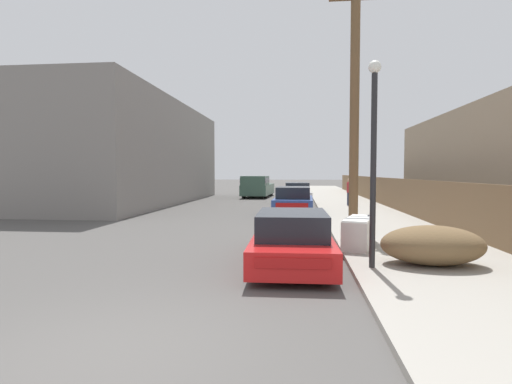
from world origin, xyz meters
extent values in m
plane|color=#4F4C49|center=(0.00, 0.00, 0.00)|extent=(220.00, 220.00, 0.00)
cube|color=#9E998E|center=(5.30, 23.50, 0.06)|extent=(4.20, 63.00, 0.12)
cube|color=white|center=(3.71, 6.50, 0.49)|extent=(1.12, 1.92, 0.74)
cube|color=white|center=(3.71, 6.50, 0.88)|extent=(1.08, 1.84, 0.03)
cube|color=#333335|center=(4.04, 6.99, 0.91)|extent=(0.09, 0.20, 0.02)
cube|color=gray|center=(3.79, 6.78, 0.90)|extent=(0.64, 0.25, 0.01)
cube|color=gray|center=(3.63, 6.24, 0.90)|extent=(0.64, 0.25, 0.01)
cube|color=red|center=(1.96, 5.01, 0.42)|extent=(1.83, 4.69, 0.53)
cube|color=black|center=(1.97, 4.59, 0.95)|extent=(1.53, 2.27, 0.53)
cube|color=#B21414|center=(2.01, 2.66, 0.51)|extent=(1.35, 0.06, 0.19)
cylinder|color=black|center=(1.19, 6.44, 0.34)|extent=(0.21, 0.68, 0.67)
cylinder|color=black|center=(2.68, 6.47, 0.34)|extent=(0.21, 0.68, 0.67)
cylinder|color=black|center=(1.25, 3.55, 0.34)|extent=(0.21, 0.68, 0.67)
cylinder|color=black|center=(2.74, 3.58, 0.34)|extent=(0.21, 0.68, 0.67)
cube|color=#2D478C|center=(1.85, 15.61, 0.48)|extent=(1.96, 4.13, 0.70)
cube|color=black|center=(1.85, 15.44, 1.11)|extent=(1.65, 2.32, 0.55)
cube|color=#B21414|center=(1.81, 13.55, 0.61)|extent=(1.45, 0.06, 0.24)
cylinder|color=black|center=(1.08, 16.89, 0.30)|extent=(0.21, 0.61, 0.60)
cylinder|color=black|center=(2.69, 16.85, 0.30)|extent=(0.21, 0.61, 0.60)
cylinder|color=black|center=(1.02, 14.36, 0.30)|extent=(0.21, 0.61, 0.60)
cylinder|color=black|center=(2.63, 14.32, 0.30)|extent=(0.21, 0.61, 0.60)
cube|color=silver|center=(1.97, 22.15, 0.51)|extent=(1.93, 4.75, 0.71)
cube|color=black|center=(1.98, 21.96, 1.15)|extent=(1.59, 2.69, 0.56)
cube|color=#B21414|center=(2.08, 19.80, 0.63)|extent=(1.33, 0.09, 0.25)
cylinder|color=black|center=(1.16, 23.56, 0.34)|extent=(0.23, 0.68, 0.68)
cylinder|color=black|center=(2.63, 23.63, 0.34)|extent=(0.23, 0.68, 0.68)
cylinder|color=black|center=(1.31, 20.67, 0.34)|extent=(0.23, 0.68, 0.68)
cylinder|color=black|center=(2.77, 20.74, 0.34)|extent=(0.23, 0.68, 0.68)
cube|color=#385647|center=(-1.34, 29.55, 0.64)|extent=(2.40, 5.95, 0.85)
cube|color=#385647|center=(-1.43, 27.94, 1.43)|extent=(2.11, 2.73, 0.72)
cube|color=black|center=(-1.43, 27.94, 1.45)|extent=(2.14, 2.68, 0.40)
cylinder|color=black|center=(-0.55, 27.69, 0.43)|extent=(0.30, 0.88, 0.86)
cylinder|color=black|center=(-2.32, 27.78, 0.43)|extent=(0.30, 0.88, 0.86)
cylinder|color=black|center=(-0.36, 31.31, 0.43)|extent=(0.30, 0.88, 0.86)
cylinder|color=black|center=(-2.14, 31.41, 0.43)|extent=(0.30, 0.88, 0.86)
cylinder|color=brown|center=(4.00, 9.83, 4.49)|extent=(0.32, 0.32, 8.74)
cylinder|color=#232326|center=(3.64, 4.18, 2.11)|extent=(0.12, 0.12, 3.99)
sphere|color=white|center=(3.64, 4.18, 4.24)|extent=(0.26, 0.26, 0.26)
ellipsoid|color=brown|center=(4.96, 4.57, 0.54)|extent=(2.16, 1.40, 0.84)
cube|color=brown|center=(7.25, 20.83, 0.95)|extent=(0.08, 45.63, 1.66)
cube|color=gray|center=(-9.18, 22.16, 3.38)|extent=(7.00, 20.06, 6.76)
cylinder|color=#282D42|center=(5.11, 19.86, 0.51)|extent=(0.28, 0.28, 0.78)
cylinder|color=#B72D33|center=(5.11, 19.86, 1.20)|extent=(0.34, 0.34, 0.61)
sphere|color=tan|center=(5.11, 19.86, 1.63)|extent=(0.23, 0.23, 0.23)
camera|label=1|loc=(2.12, -4.23, 2.10)|focal=28.00mm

